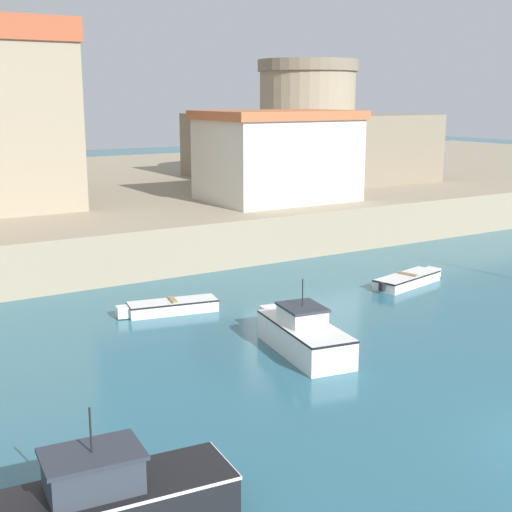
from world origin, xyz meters
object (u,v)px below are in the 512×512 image
Objects in this scene: dinghy_white_4 at (170,306)px; dinghy_white_5 at (408,279)px; harbor_shed_near_wharf at (277,155)px; fortress at (307,138)px; motorboat_white_2 at (302,334)px; motorboat_black_6 at (98,502)px.

dinghy_white_5 is (10.73, -1.77, -0.00)m from dinghy_white_4.
dinghy_white_4 is at bearing -139.18° from harbor_shed_near_wharf.
dinghy_white_5 is 0.31× the size of fortress.
dinghy_white_4 is 27.07m from fortress.
motorboat_white_2 is at bearing -126.02° from fortress.
dinghy_white_4 is 0.69× the size of motorboat_black_6.
motorboat_black_6 reaches higher than dinghy_white_4.
dinghy_white_5 is 12.59m from harbor_shed_near_wharf.
motorboat_black_6 is 29.23m from harbor_shed_near_wharf.
dinghy_white_4 is 0.93× the size of dinghy_white_5.
motorboat_black_6 is (-17.94, -10.37, 0.34)m from dinghy_white_5.
fortress is at bearing 53.98° from motorboat_white_2.
dinghy_white_4 is 0.47× the size of harbor_shed_near_wharf.
motorboat_black_6 is at bearing -130.28° from harbor_shed_near_wharf.
dinghy_white_4 is at bearing 59.29° from motorboat_black_6.
fortress is (17.64, 24.27, 4.62)m from motorboat_white_2.
fortress reaches higher than harbor_shed_near_wharf.
motorboat_white_2 is 1.16× the size of dinghy_white_5.
motorboat_white_2 reaches higher than dinghy_white_5.
fortress is at bearing 45.69° from harbor_shed_near_wharf.
fortress is at bearing 42.92° from dinghy_white_4.
motorboat_black_6 is (-7.21, -12.13, 0.34)m from dinghy_white_4.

